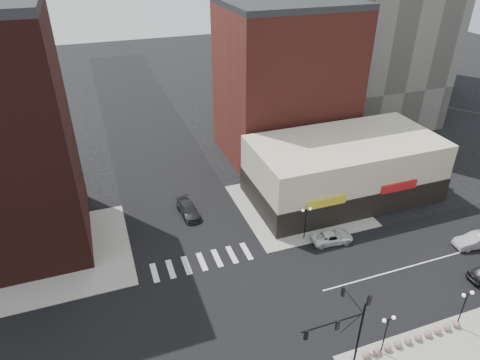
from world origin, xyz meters
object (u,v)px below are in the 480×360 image
dark_sedan_north (188,210)px  street_lamp_ne (306,216)px  street_lamp_se_b (465,301)px  traffic_signal (348,323)px  white_suv (332,237)px  silver_sedan (476,241)px  street_lamp_se_a (387,326)px

dark_sedan_north → street_lamp_ne: bearing=-44.4°
street_lamp_se_b → dark_sedan_north: size_ratio=0.84×
street_lamp_se_b → dark_sedan_north: street_lamp_se_b is taller
street_lamp_se_b → traffic_signal: bearing=179.2°
traffic_signal → street_lamp_ne: (4.76, 15.83, -1.67)m
white_suv → silver_sedan: (14.71, -6.16, 0.14)m
white_suv → dark_sedan_north: 17.74m
street_lamp_se_a → street_lamp_ne: 16.03m
street_lamp_ne → dark_sedan_north: 14.87m
street_lamp_ne → silver_sedan: street_lamp_ne is taller
white_suv → dark_sedan_north: dark_sedan_north is taller
street_lamp_se_a → street_lamp_ne: size_ratio=1.00×
street_lamp_se_a → white_suv: 15.21m
traffic_signal → street_lamp_se_a: traffic_signal is taller
traffic_signal → silver_sedan: bearing=20.2°
traffic_signal → street_lamp_se_a: (3.76, -0.17, -1.67)m
street_lamp_se_a → dark_sedan_north: size_ratio=0.84×
white_suv → street_lamp_se_b: bearing=-157.8°
street_lamp_se_a → white_suv: size_ratio=0.87×
silver_sedan → dark_sedan_north: 33.40m
street_lamp_se_a → white_suv: street_lamp_se_a is taller
street_lamp_se_a → traffic_signal: bearing=177.4°
street_lamp_se_b → silver_sedan: 13.61m
street_lamp_se_b → silver_sedan: street_lamp_se_b is taller
street_lamp_se_a → silver_sedan: street_lamp_se_a is taller
street_lamp_se_a → silver_sedan: (18.46, 8.34, -2.49)m
street_lamp_ne → silver_sedan: size_ratio=0.86×
white_suv → dark_sedan_north: (-14.07, 10.80, 0.06)m
traffic_signal → white_suv: bearing=62.3°
street_lamp_se_b → street_lamp_ne: (-7.00, 16.00, 0.00)m
street_lamp_ne → silver_sedan: 19.23m
silver_sedan → street_lamp_ne: bearing=-106.0°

